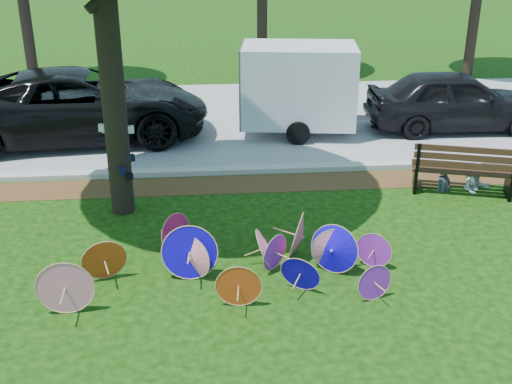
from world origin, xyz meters
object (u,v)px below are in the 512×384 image
dark_pickup (456,100)px  park_bench (463,167)px  person_left (445,168)px  black_van (81,105)px  cargo_trailer (299,85)px  person_right (479,162)px  parasol_pile (238,256)px

dark_pickup → park_bench: dark_pickup is taller
dark_pickup → person_left: (-1.75, -4.09, -0.29)m
black_van → dark_pickup: 9.79m
black_van → cargo_trailer: 5.58m
cargo_trailer → black_van: bearing=-172.6°
cargo_trailer → park_bench: (2.82, -4.16, -0.76)m
black_van → dark_pickup: bearing=-96.1°
dark_pickup → person_right: 4.23m
cargo_trailer → person_left: 4.86m
dark_pickup → park_bench: 4.38m
parasol_pile → black_van: black_van is taller
parasol_pile → dark_pickup: 9.52m
person_left → black_van: bearing=128.0°
person_right → person_left: bearing=-179.9°
parasol_pile → person_left: bearing=34.6°
black_van → park_bench: 9.38m
black_van → park_bench: (8.39, -4.19, -0.34)m
cargo_trailer → dark_pickup: bearing=7.4°
park_bench → person_right: size_ratio=1.65×
dark_pickup → black_van: bearing=90.9°
dark_pickup → park_bench: bearing=162.6°
cargo_trailer → person_left: bearing=-51.3°
parasol_pile → person_right: bearing=30.8°
person_right → black_van: bearing=154.7°
black_van → person_right: 9.67m
cargo_trailer → person_left: cargo_trailer is taller
black_van → person_left: (8.04, -4.14, -0.38)m
park_bench → person_right: bearing=24.7°
parasol_pile → park_bench: bearing=32.2°
parasol_pile → black_van: (-3.55, 7.24, 0.51)m
parasol_pile → cargo_trailer: cargo_trailer is taller
park_bench → dark_pickup: bearing=87.9°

